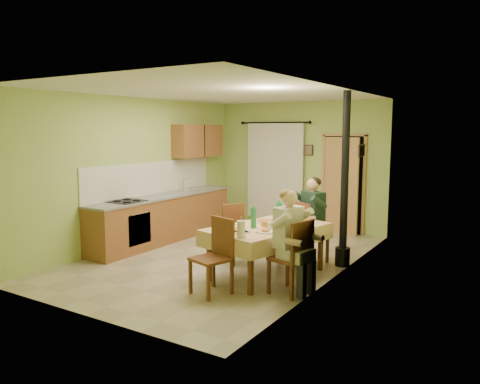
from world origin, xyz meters
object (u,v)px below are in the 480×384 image
Objects in this scene: chair_right at (291,272)px; stove_flue at (344,203)px; man_far at (311,210)px; dining_table at (267,251)px; chair_near at (212,272)px; man_right at (290,230)px; chair_far at (310,244)px; chair_left at (238,245)px.

stove_flue is at bearing 7.99° from chair_right.
dining_table is at bearing -74.25° from man_far.
man_far is (0.51, 2.14, 0.59)m from chair_near.
man_far and man_right have the same top height.
chair_far is 0.99× the size of chair_right.
chair_near is 1.06m from chair_right.
man_right is at bearing -131.04° from chair_near.
man_far is (0.01, 0.01, 0.59)m from chair_far.
man_far is at bearing -86.71° from chair_near.
man_far is at bearing 89.59° from dining_table.
chair_near is 0.73× the size of man_far.
stove_flue is (0.80, 1.10, 0.65)m from dining_table.
man_far is (-0.39, 1.58, 0.59)m from chair_right.
chair_far is at bearing 154.75° from chair_left.
chair_far reaches higher than dining_table.
man_far is 0.50× the size of stove_flue.
chair_right is 1.67m from chair_left.
chair_left is (-1.01, -0.67, -0.00)m from chair_far.
man_right is (0.64, -0.53, 0.50)m from dining_table.
stove_flue is at bearing 67.35° from dining_table.
chair_right is 0.36× the size of stove_flue.
dining_table is 0.85m from chair_left.
man_far is at bearing 155.07° from chair_left.
man_right reaches higher than dining_table.
chair_near is (-0.50, -2.13, 0.00)m from chair_far.
chair_near is at bearing -89.47° from dining_table.
chair_far is at bearing 89.81° from dining_table.
chair_near is at bearing -115.68° from stove_flue.
man_far is 1.62m from man_right.
chair_near is 0.36× the size of stove_flue.
chair_far is 1.72m from man_right.
man_far is 1.00× the size of man_right.
dining_table is 0.96m from man_right.
man_right is at bearing -47.02° from man_far.
chair_near is at bearing 50.26° from chair_left.
dining_table is 2.14× the size of chair_left.
man_right reaches higher than chair_near.
man_far is at bearing 27.10° from chair_right.
chair_left is 1.87m from stove_flue.
stove_flue is (1.05, 2.18, 0.73)m from chair_near.
chair_left is at bearing -116.49° from man_far.
dining_table is at bearing -74.03° from chair_far.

